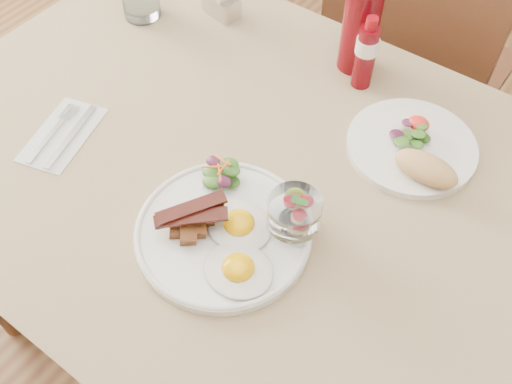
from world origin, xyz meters
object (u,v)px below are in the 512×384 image
(fruit_cup, at_px, (294,212))
(table, at_px, (263,203))
(chair_far, at_px, (410,69))
(sugar_caddy, at_px, (220,1))
(ketchup_bottle, at_px, (361,24))
(second_plate, at_px, (415,150))
(main_plate, at_px, (223,233))
(hot_sauce_bottle, at_px, (366,53))

(fruit_cup, bearing_deg, table, 145.66)
(chair_far, distance_m, sugar_caddy, 0.55)
(chair_far, bearing_deg, table, -90.00)
(chair_far, bearing_deg, ketchup_bottle, -92.87)
(table, relative_size, second_plate, 5.77)
(fruit_cup, height_order, ketchup_bottle, ketchup_bottle)
(ketchup_bottle, bearing_deg, fruit_cup, -72.81)
(fruit_cup, relative_size, sugar_caddy, 0.95)
(main_plate, bearing_deg, ketchup_bottle, 94.79)
(table, relative_size, main_plate, 4.75)
(hot_sauce_bottle, bearing_deg, chair_far, 93.40)
(hot_sauce_bottle, distance_m, sugar_caddy, 0.36)
(main_plate, height_order, fruit_cup, fruit_cup)
(main_plate, xyz_separation_m, ketchup_bottle, (-0.04, 0.48, 0.09))
(chair_far, xyz_separation_m, second_plate, (0.19, -0.48, 0.24))
(second_plate, xyz_separation_m, hot_sauce_bottle, (-0.17, 0.11, 0.06))
(chair_far, bearing_deg, main_plate, -88.30)
(sugar_caddy, bearing_deg, ketchup_bottle, 15.71)
(ketchup_bottle, bearing_deg, table, -87.24)
(table, height_order, ketchup_bottle, ketchup_bottle)
(chair_far, relative_size, fruit_cup, 10.97)
(chair_far, distance_m, main_plate, 0.84)
(chair_far, relative_size, second_plate, 4.04)
(main_plate, relative_size, hot_sauce_bottle, 1.83)
(ketchup_bottle, relative_size, sugar_caddy, 2.33)
(second_plate, relative_size, hot_sauce_bottle, 1.51)
(ketchup_bottle, bearing_deg, second_plate, -35.82)
(table, bearing_deg, fruit_cup, -34.34)
(fruit_cup, distance_m, ketchup_bottle, 0.44)
(ketchup_bottle, bearing_deg, sugar_caddy, -175.67)
(second_plate, bearing_deg, table, -135.68)
(fruit_cup, xyz_separation_m, hot_sauce_bottle, (-0.09, 0.37, 0.01))
(table, distance_m, sugar_caddy, 0.48)
(main_plate, xyz_separation_m, sugar_caddy, (-0.36, 0.45, 0.02))
(chair_far, height_order, second_plate, chair_far)
(chair_far, height_order, sugar_caddy, chair_far)
(table, relative_size, hot_sauce_bottle, 8.71)
(hot_sauce_bottle, bearing_deg, main_plate, -89.73)
(hot_sauce_bottle, relative_size, sugar_caddy, 1.70)
(ketchup_bottle, distance_m, sugar_caddy, 0.33)
(table, distance_m, main_plate, 0.17)
(main_plate, bearing_deg, hot_sauce_bottle, 90.27)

